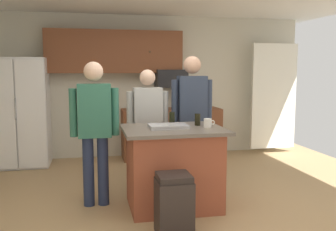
# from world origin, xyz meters

# --- Properties ---
(floor) EXTENTS (7.04, 7.04, 0.00)m
(floor) POSITION_xyz_m (0.00, 0.00, 0.00)
(floor) COLOR tan
(floor) RESTS_ON ground
(back_wall) EXTENTS (6.40, 0.10, 2.60)m
(back_wall) POSITION_xyz_m (0.00, 2.80, 1.30)
(back_wall) COLOR beige
(back_wall) RESTS_ON ground
(french_door_window_panel) EXTENTS (0.90, 0.06, 2.00)m
(french_door_window_panel) POSITION_xyz_m (2.60, 2.40, 1.10)
(french_door_window_panel) COLOR white
(french_door_window_panel) RESTS_ON ground
(cabinet_run_upper) EXTENTS (2.40, 0.38, 0.75)m
(cabinet_run_upper) POSITION_xyz_m (-0.40, 2.60, 1.93)
(cabinet_run_upper) COLOR brown
(cabinet_run_lower) EXTENTS (1.80, 0.63, 0.90)m
(cabinet_run_lower) POSITION_xyz_m (0.60, 2.48, 0.45)
(cabinet_run_lower) COLOR brown
(cabinet_run_lower) RESTS_ON ground
(refrigerator) EXTENTS (0.91, 0.76, 1.81)m
(refrigerator) POSITION_xyz_m (-2.00, 2.38, 0.90)
(refrigerator) COLOR white
(refrigerator) RESTS_ON ground
(microwave_over_range) EXTENTS (0.56, 0.40, 0.32)m
(microwave_over_range) POSITION_xyz_m (0.60, 2.50, 1.45)
(microwave_over_range) COLOR black
(kitchen_island) EXTENTS (1.16, 0.93, 0.94)m
(kitchen_island) POSITION_xyz_m (0.08, -0.01, 0.48)
(kitchen_island) COLOR #9E4C33
(kitchen_island) RESTS_ON ground
(person_guest_left) EXTENTS (0.57, 0.22, 1.61)m
(person_guest_left) POSITION_xyz_m (-0.10, 0.79, 0.93)
(person_guest_left) COLOR tan
(person_guest_left) RESTS_ON ground
(person_guest_by_door) EXTENTS (0.57, 0.22, 1.70)m
(person_guest_by_door) POSITION_xyz_m (-0.81, 0.23, 0.98)
(person_guest_by_door) COLOR #232D4C
(person_guest_by_door) RESTS_ON ground
(person_elder_center) EXTENTS (0.57, 0.24, 1.79)m
(person_elder_center) POSITION_xyz_m (0.50, 0.72, 1.05)
(person_elder_center) COLOR #4C5166
(person_elder_center) RESTS_ON ground
(glass_dark_ale) EXTENTS (0.07, 0.07, 0.16)m
(glass_dark_ale) POSITION_xyz_m (0.11, 0.19, 1.02)
(glass_dark_ale) COLOR black
(glass_dark_ale) RESTS_ON kitchen_island
(glass_stout_tall) EXTENTS (0.07, 0.07, 0.14)m
(glass_stout_tall) POSITION_xyz_m (0.41, 0.12, 1.01)
(glass_stout_tall) COLOR black
(glass_stout_tall) RESTS_ON kitchen_island
(mug_ceramic_white) EXTENTS (0.13, 0.09, 0.10)m
(mug_ceramic_white) POSITION_xyz_m (0.48, -0.06, 0.99)
(mug_ceramic_white) COLOR white
(mug_ceramic_white) RESTS_ON kitchen_island
(serving_tray) EXTENTS (0.44, 0.30, 0.04)m
(serving_tray) POSITION_xyz_m (0.02, -0.01, 0.96)
(serving_tray) COLOR #B7B7BC
(serving_tray) RESTS_ON kitchen_island
(trash_bin) EXTENTS (0.34, 0.34, 0.61)m
(trash_bin) POSITION_xyz_m (-0.08, -0.75, 0.30)
(trash_bin) COLOR black
(trash_bin) RESTS_ON ground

